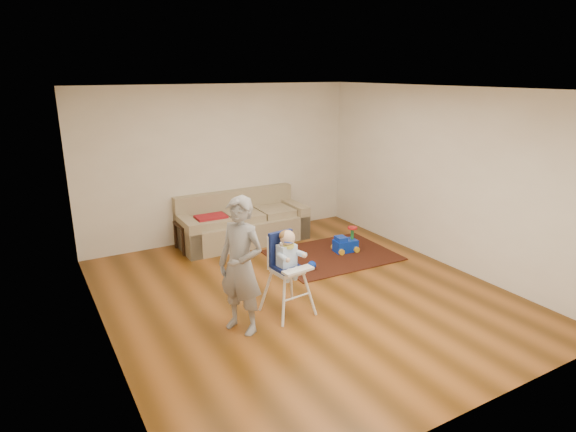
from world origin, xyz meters
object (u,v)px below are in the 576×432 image
side_table (192,236)px  adult (241,266)px  sofa (243,218)px  toy_ball (312,265)px  ride_on_toy (346,240)px  high_chair (287,274)px

side_table → adult: 2.90m
sofa → toy_ball: sofa is taller
sofa → toy_ball: (0.37, -1.68, -0.35)m
side_table → adult: bearing=-97.2°
sofa → side_table: bearing=176.1°
sofa → adult: adult is taller
sofa → side_table: sofa is taller
side_table → ride_on_toy: size_ratio=1.16×
ride_on_toy → adult: size_ratio=0.26×
ride_on_toy → high_chair: high_chair is taller
side_table → toy_ball: size_ratio=3.59×
adult → high_chair: bearing=69.9°
ride_on_toy → toy_ball: (-0.90, -0.37, -0.14)m
toy_ball → sofa: bearing=102.3°
adult → side_table: bearing=144.4°
toy_ball → adult: (-1.64, -1.07, 0.72)m
sofa → adult: (-1.27, -2.75, 0.37)m
toy_ball → adult: size_ratio=0.08×
sofa → adult: bearing=-114.1°
sofa → high_chair: 2.73m
side_table → toy_ball: side_table is taller
sofa → ride_on_toy: size_ratio=5.44×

